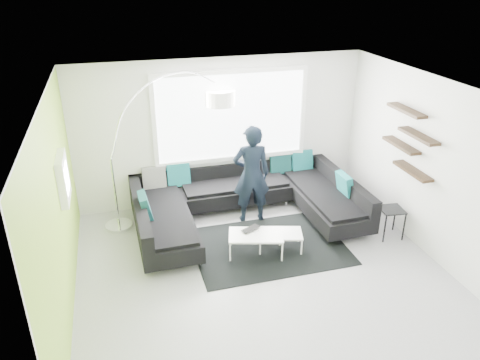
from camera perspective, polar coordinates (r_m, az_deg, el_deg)
name	(u,v)px	position (r m, az deg, el deg)	size (l,w,h in m)	color
ground	(260,268)	(7.40, 2.39, -10.65)	(5.50, 5.50, 0.00)	gray
room_shell	(260,155)	(6.71, 2.44, 3.10)	(5.54, 5.04, 2.82)	silver
sectional_sofa	(247,204)	(8.39, 0.82, -3.00)	(3.98, 2.51, 0.85)	black
rug	(269,246)	(7.91, 3.52, -8.03)	(2.49, 1.81, 0.01)	black
coffee_table	(268,242)	(7.69, 3.43, -7.51)	(1.11, 0.65, 0.36)	white
arc_lamp	(111,159)	(8.15, -15.47, 2.48)	(2.47, 1.11, 2.63)	silver
side_table	(390,223)	(8.45, 17.79, -4.96)	(0.38, 0.38, 0.53)	black
person	(251,174)	(8.27, 1.40, 0.69)	(0.71, 0.51, 1.82)	black
laptop	(253,230)	(7.61, 1.57, -6.14)	(0.39, 0.35, 0.03)	black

